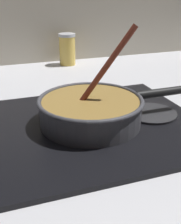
{
  "coord_description": "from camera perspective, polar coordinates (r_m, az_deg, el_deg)",
  "views": [
    {
      "loc": [
        -0.18,
        -0.56,
        0.34
      ],
      "look_at": [
        0.05,
        0.08,
        0.04
      ],
      "focal_mm": 47.59,
      "sensor_mm": 36.0,
      "label": 1
    }
  ],
  "objects": [
    {
      "name": "burner_ring",
      "position": [
        0.75,
        0.0,
        -1.93
      ],
      "size": [
        0.17,
        0.17,
        0.01
      ],
      "primitive_type": "torus",
      "color": "#592D0C",
      "rests_on": "hob_plate"
    },
    {
      "name": "hob_plate",
      "position": [
        0.75,
        0.0,
        -2.62
      ],
      "size": [
        0.56,
        0.48,
        0.01
      ],
      "primitive_type": "cube",
      "color": "black",
      "rests_on": "ground"
    },
    {
      "name": "condiment_jar",
      "position": [
        1.34,
        -4.49,
        11.93
      ],
      "size": [
        0.07,
        0.07,
        0.14
      ],
      "color": "gold",
      "rests_on": "ground"
    },
    {
      "name": "ground",
      "position": [
        0.69,
        -1.51,
        -7.72
      ],
      "size": [
        2.4,
        1.6,
        0.04
      ],
      "primitive_type": "cube",
      "color": "#B7B7BC"
    },
    {
      "name": "spare_burner",
      "position": [
        0.82,
        11.55,
        -0.21
      ],
      "size": [
        0.14,
        0.14,
        0.01
      ],
      "primitive_type": "cylinder",
      "color": "#262628",
      "rests_on": "hob_plate"
    },
    {
      "name": "cooking_pan",
      "position": [
        0.74,
        0.14,
        0.41
      ],
      "size": [
        0.39,
        0.26,
        0.24
      ],
      "color": "#38383D",
      "rests_on": "hob_plate"
    }
  ]
}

